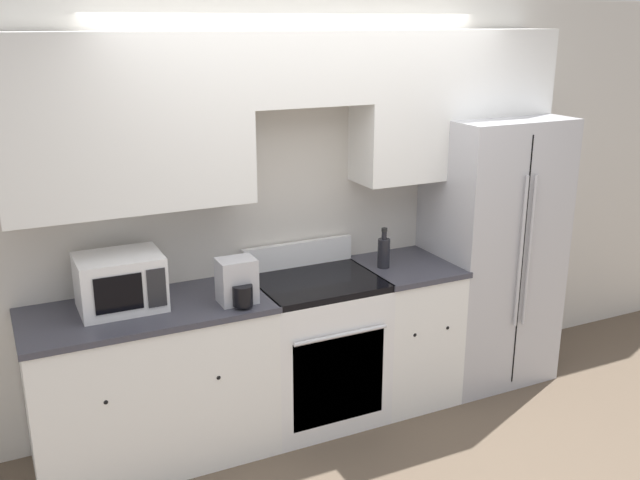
# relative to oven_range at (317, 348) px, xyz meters

# --- Properties ---
(ground_plane) EXTENTS (12.00, 12.00, 0.00)m
(ground_plane) POSITION_rel_oven_range_xyz_m (0.02, -0.31, -0.47)
(ground_plane) COLOR brown
(wall_back) EXTENTS (8.00, 0.39, 2.60)m
(wall_back) POSITION_rel_oven_range_xyz_m (0.02, 0.27, 1.11)
(wall_back) COLOR beige
(wall_back) RESTS_ON ground_plane
(lower_cabinets_left) EXTENTS (1.36, 0.64, 0.94)m
(lower_cabinets_left) POSITION_rel_oven_range_xyz_m (-1.05, 0.00, -0.00)
(lower_cabinets_left) COLOR white
(lower_cabinets_left) RESTS_ON ground_plane
(lower_cabinets_right) EXTENTS (0.57, 0.64, 0.94)m
(lower_cabinets_right) POSITION_rel_oven_range_xyz_m (0.65, 0.00, -0.00)
(lower_cabinets_right) COLOR white
(lower_cabinets_right) RESTS_ON ground_plane
(oven_range) EXTENTS (0.76, 0.65, 1.10)m
(oven_range) POSITION_rel_oven_range_xyz_m (0.00, 0.00, 0.00)
(oven_range) COLOR white
(oven_range) RESTS_ON ground_plane
(refrigerator) EXTENTS (0.83, 0.74, 1.85)m
(refrigerator) POSITION_rel_oven_range_xyz_m (1.34, 0.04, 0.45)
(refrigerator) COLOR #B7B7BC
(refrigerator) RESTS_ON ground_plane
(microwave) EXTENTS (0.45, 0.36, 0.31)m
(microwave) POSITION_rel_oven_range_xyz_m (-1.17, 0.06, 0.62)
(microwave) COLOR white
(microwave) RESTS_ON lower_cabinets_left
(bottle) EXTENTS (0.08, 0.08, 0.26)m
(bottle) POSITION_rel_oven_range_xyz_m (0.48, 0.02, 0.57)
(bottle) COLOR black
(bottle) RESTS_ON lower_cabinets_right
(paper_towel_holder) EXTENTS (0.21, 0.23, 0.26)m
(paper_towel_holder) POSITION_rel_oven_range_xyz_m (-0.56, -0.15, 0.58)
(paper_towel_holder) COLOR #B7B7BC
(paper_towel_holder) RESTS_ON lower_cabinets_left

